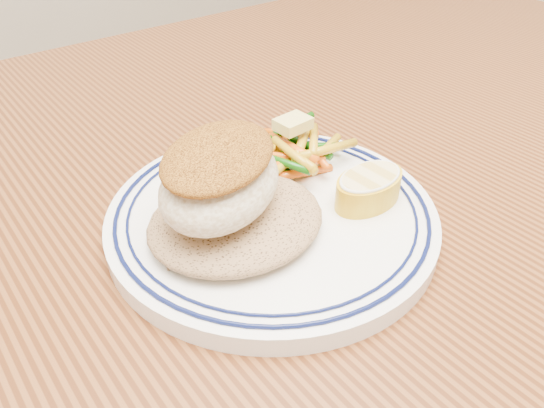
{
  "coord_description": "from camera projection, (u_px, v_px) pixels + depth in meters",
  "views": [
    {
      "loc": [
        -0.19,
        -0.29,
        1.0
      ],
      "look_at": [
        0.0,
        -0.04,
        0.77
      ],
      "focal_mm": 35.0,
      "sensor_mm": 36.0,
      "label": 1
    }
  ],
  "objects": [
    {
      "name": "fish_fillet",
      "position": [
        220.0,
        176.0,
        0.35
      ],
      "size": [
        0.13,
        0.12,
        0.05
      ],
      "color": "beige",
      "rests_on": "rice_pilaf"
    },
    {
      "name": "rice_pilaf",
      "position": [
        236.0,
        216.0,
        0.37
      ],
      "size": [
        0.13,
        0.11,
        0.02
      ],
      "primitive_type": "ellipsoid",
      "color": "#906D48",
      "rests_on": "plate"
    },
    {
      "name": "lemon_wedge",
      "position": [
        369.0,
        187.0,
        0.4
      ],
      "size": [
        0.06,
        0.06,
        0.02
      ],
      "color": "gold",
      "rests_on": "plate"
    },
    {
      "name": "plate",
      "position": [
        272.0,
        215.0,
        0.4
      ],
      "size": [
        0.25,
        0.25,
        0.02
      ],
      "color": "white",
      "rests_on": "dining_table"
    },
    {
      "name": "dining_table",
      "position": [
        243.0,
        289.0,
        0.49
      ],
      "size": [
        1.5,
        0.9,
        0.75
      ],
      "color": "#4C240F",
      "rests_on": "ground"
    },
    {
      "name": "vegetable_pile",
      "position": [
        287.0,
        152.0,
        0.44
      ],
      "size": [
        0.11,
        0.1,
        0.03
      ],
      "color": "#DA550A",
      "rests_on": "plate"
    },
    {
      "name": "butter_pat",
      "position": [
        293.0,
        124.0,
        0.44
      ],
      "size": [
        0.03,
        0.02,
        0.01
      ],
      "primitive_type": "cube",
      "rotation": [
        0.0,
        0.0,
        0.07
      ],
      "color": "#EEDE74",
      "rests_on": "vegetable_pile"
    }
  ]
}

